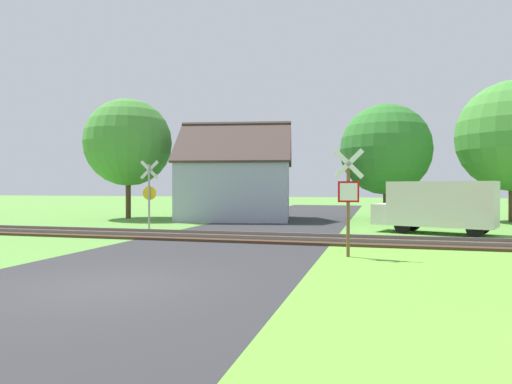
# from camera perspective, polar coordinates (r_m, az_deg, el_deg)

# --- Properties ---
(ground_plane) EXTENTS (160.00, 160.00, 0.00)m
(ground_plane) POSITION_cam_1_polar(r_m,az_deg,el_deg) (9.82, -18.03, -11.19)
(ground_plane) COLOR #5B933D
(road_asphalt) EXTENTS (7.33, 80.00, 0.01)m
(road_asphalt) POSITION_cam_1_polar(r_m,az_deg,el_deg) (11.52, -12.54, -9.40)
(road_asphalt) COLOR #2D2D30
(road_asphalt) RESTS_ON ground
(grass_verge) EXTENTS (6.00, 20.00, 0.01)m
(grass_verge) POSITION_cam_1_polar(r_m,az_deg,el_deg) (6.54, 28.09, -17.28)
(grass_verge) COLOR #64A237
(grass_verge) RESTS_ON ground
(rail_track) EXTENTS (60.00, 2.60, 0.22)m
(rail_track) POSITION_cam_1_polar(r_m,az_deg,el_deg) (17.67, -2.41, -5.69)
(rail_track) COLOR #422D1E
(rail_track) RESTS_ON ground
(stop_sign_near) EXTENTS (0.87, 0.21, 3.10)m
(stop_sign_near) POSITION_cam_1_polar(r_m,az_deg,el_deg) (13.27, 11.47, -0.44)
(stop_sign_near) COLOR brown
(stop_sign_near) RESTS_ON ground
(crossing_sign_far) EXTENTS (0.87, 0.19, 3.24)m
(crossing_sign_far) POSITION_cam_1_polar(r_m,az_deg,el_deg) (21.67, -13.20, 0.16)
(crossing_sign_far) COLOR #9E9EA5
(crossing_sign_far) RESTS_ON ground
(house) EXTENTS (7.75, 7.42, 6.00)m
(house) POSITION_cam_1_polar(r_m,az_deg,el_deg) (28.10, -2.49, 0.52)
(house) COLOR #99A3B7
(house) RESTS_ON ground
(tree_right) EXTENTS (5.48, 5.48, 7.02)m
(tree_right) POSITION_cam_1_polar(r_m,az_deg,el_deg) (28.83, 15.90, 5.13)
(tree_right) COLOR #513823
(tree_right) RESTS_ON ground
(tree_left) EXTENTS (5.54, 5.54, 7.61)m
(tree_left) POSITION_cam_1_polar(r_m,az_deg,el_deg) (30.36, -15.70, 5.97)
(tree_left) COLOR #513823
(tree_left) RESTS_ON ground
(mail_truck) EXTENTS (5.24, 3.39, 2.24)m
(mail_truck) POSITION_cam_1_polar(r_m,az_deg,el_deg) (20.99, 21.74, -1.50)
(mail_truck) COLOR silver
(mail_truck) RESTS_ON ground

